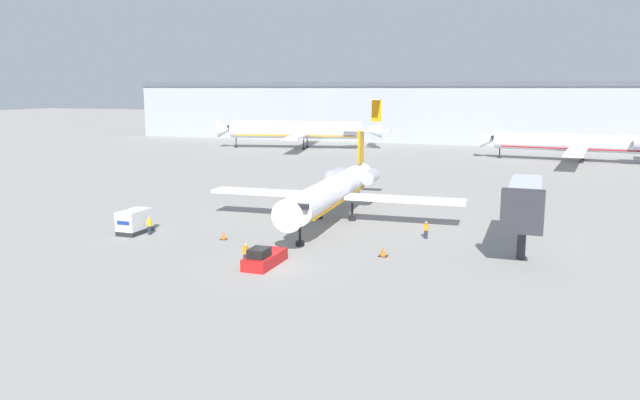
{
  "coord_description": "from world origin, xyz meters",
  "views": [
    {
      "loc": [
        19.63,
        -42.69,
        13.83
      ],
      "look_at": [
        0.0,
        12.1,
        3.31
      ],
      "focal_mm": 35.0,
      "sensor_mm": 36.0,
      "label": 1
    }
  ],
  "objects_px": {
    "worker_on_apron": "(149,225)",
    "airplane_parked_far_left": "(578,143)",
    "worker_by_wing": "(426,230)",
    "traffic_cone_left": "(224,235)",
    "pushback_tug": "(264,258)",
    "worker_near_tug": "(246,253)",
    "airplane_parked_far_right": "(300,130)",
    "airplane_main": "(334,190)",
    "jet_bridge": "(525,200)",
    "traffic_cone_right": "(383,252)",
    "luggage_cart": "(135,222)"
  },
  "relations": [
    {
      "from": "airplane_main",
      "to": "airplane_parked_far_left",
      "type": "bearing_deg",
      "value": 68.22
    },
    {
      "from": "worker_on_apron",
      "to": "traffic_cone_right",
      "type": "distance_m",
      "value": 22.88
    },
    {
      "from": "worker_by_wing",
      "to": "traffic_cone_left",
      "type": "bearing_deg",
      "value": -159.19
    },
    {
      "from": "worker_near_tug",
      "to": "airplane_parked_far_left",
      "type": "height_order",
      "value": "airplane_parked_far_left"
    },
    {
      "from": "traffic_cone_left",
      "to": "luggage_cart",
      "type": "bearing_deg",
      "value": -176.05
    },
    {
      "from": "worker_by_wing",
      "to": "worker_on_apron",
      "type": "xyz_separation_m",
      "value": [
        -25.1,
        -7.34,
        0.07
      ]
    },
    {
      "from": "airplane_main",
      "to": "worker_by_wing",
      "type": "height_order",
      "value": "airplane_main"
    },
    {
      "from": "airplane_parked_far_right",
      "to": "traffic_cone_right",
      "type": "bearing_deg",
      "value": -64.26
    },
    {
      "from": "airplane_parked_far_left",
      "to": "jet_bridge",
      "type": "xyz_separation_m",
      "value": [
        -7.36,
        -72.7,
        0.88
      ]
    },
    {
      "from": "worker_near_tug",
      "to": "airplane_parked_far_right",
      "type": "height_order",
      "value": "airplane_parked_far_right"
    },
    {
      "from": "worker_near_tug",
      "to": "traffic_cone_left",
      "type": "relative_size",
      "value": 2.03
    },
    {
      "from": "traffic_cone_right",
      "to": "airplane_parked_far_right",
      "type": "distance_m",
      "value": 94.12
    },
    {
      "from": "airplane_main",
      "to": "airplane_parked_far_left",
      "type": "xyz_separation_m",
      "value": [
        26.49,
        66.27,
        0.25
      ]
    },
    {
      "from": "airplane_parked_far_right",
      "to": "traffic_cone_left",
      "type": "bearing_deg",
      "value": -73.09
    },
    {
      "from": "traffic_cone_left",
      "to": "airplane_parked_far_left",
      "type": "height_order",
      "value": "airplane_parked_far_left"
    },
    {
      "from": "worker_near_tug",
      "to": "worker_by_wing",
      "type": "xyz_separation_m",
      "value": [
        11.98,
        13.29,
        -0.03
      ]
    },
    {
      "from": "worker_by_wing",
      "to": "traffic_cone_left",
      "type": "height_order",
      "value": "worker_by_wing"
    },
    {
      "from": "worker_on_apron",
      "to": "airplane_parked_far_right",
      "type": "height_order",
      "value": "airplane_parked_far_right"
    },
    {
      "from": "traffic_cone_right",
      "to": "traffic_cone_left",
      "type": "bearing_deg",
      "value": 177.28
    },
    {
      "from": "jet_bridge",
      "to": "pushback_tug",
      "type": "bearing_deg",
      "value": -149.27
    },
    {
      "from": "worker_by_wing",
      "to": "airplane_parked_far_left",
      "type": "xyz_separation_m",
      "value": [
        15.93,
        70.76,
        2.73
      ]
    },
    {
      "from": "worker_near_tug",
      "to": "airplane_parked_far_left",
      "type": "distance_m",
      "value": 88.61
    },
    {
      "from": "worker_by_wing",
      "to": "airplane_parked_far_left",
      "type": "relative_size",
      "value": 0.04
    },
    {
      "from": "worker_on_apron",
      "to": "jet_bridge",
      "type": "height_order",
      "value": "jet_bridge"
    },
    {
      "from": "luggage_cart",
      "to": "worker_near_tug",
      "type": "height_order",
      "value": "luggage_cart"
    },
    {
      "from": "worker_by_wing",
      "to": "airplane_parked_far_right",
      "type": "distance_m",
      "value": 88.58
    },
    {
      "from": "airplane_main",
      "to": "traffic_cone_right",
      "type": "bearing_deg",
      "value": -54.96
    },
    {
      "from": "worker_near_tug",
      "to": "traffic_cone_left",
      "type": "bearing_deg",
      "value": 129.95
    },
    {
      "from": "luggage_cart",
      "to": "airplane_parked_far_left",
      "type": "distance_m",
      "value": 89.02
    },
    {
      "from": "worker_near_tug",
      "to": "airplane_parked_far_right",
      "type": "bearing_deg",
      "value": 108.93
    },
    {
      "from": "luggage_cart",
      "to": "worker_on_apron",
      "type": "bearing_deg",
      "value": -1.14
    },
    {
      "from": "pushback_tug",
      "to": "traffic_cone_left",
      "type": "xyz_separation_m",
      "value": [
        -7.15,
        6.54,
        -0.19
      ]
    },
    {
      "from": "traffic_cone_right",
      "to": "airplane_parked_far_right",
      "type": "height_order",
      "value": "airplane_parked_far_right"
    },
    {
      "from": "worker_near_tug",
      "to": "traffic_cone_right",
      "type": "xyz_separation_m",
      "value": [
        9.75,
        5.9,
        -0.48
      ]
    },
    {
      "from": "worker_near_tug",
      "to": "worker_on_apron",
      "type": "distance_m",
      "value": 14.41
    },
    {
      "from": "pushback_tug",
      "to": "worker_by_wing",
      "type": "bearing_deg",
      "value": 51.81
    },
    {
      "from": "worker_near_tug",
      "to": "airplane_main",
      "type": "bearing_deg",
      "value": 85.42
    },
    {
      "from": "worker_on_apron",
      "to": "pushback_tug",
      "type": "bearing_deg",
      "value": -21.74
    },
    {
      "from": "worker_by_wing",
      "to": "traffic_cone_left",
      "type": "xyz_separation_m",
      "value": [
        -17.53,
        -6.66,
        -0.45
      ]
    },
    {
      "from": "traffic_cone_left",
      "to": "jet_bridge",
      "type": "bearing_deg",
      "value": 10.27
    },
    {
      "from": "airplane_parked_far_right",
      "to": "worker_on_apron",
      "type": "bearing_deg",
      "value": -78.02
    },
    {
      "from": "jet_bridge",
      "to": "airplane_parked_far_left",
      "type": "bearing_deg",
      "value": 84.22
    },
    {
      "from": "worker_by_wing",
      "to": "traffic_cone_right",
      "type": "xyz_separation_m",
      "value": [
        -2.23,
        -7.39,
        -0.45
      ]
    },
    {
      "from": "luggage_cart",
      "to": "pushback_tug",
      "type": "bearing_deg",
      "value": -19.79
    },
    {
      "from": "pushback_tug",
      "to": "worker_near_tug",
      "type": "bearing_deg",
      "value": -176.81
    },
    {
      "from": "airplane_main",
      "to": "worker_near_tug",
      "type": "relative_size",
      "value": 16.42
    },
    {
      "from": "airplane_main",
      "to": "airplane_parked_far_right",
      "type": "bearing_deg",
      "value": 114.05
    },
    {
      "from": "airplane_parked_far_left",
      "to": "traffic_cone_left",
      "type": "bearing_deg",
      "value": -113.37
    },
    {
      "from": "worker_on_apron",
      "to": "airplane_parked_far_left",
      "type": "relative_size",
      "value": 0.05
    },
    {
      "from": "airplane_main",
      "to": "airplane_parked_far_left",
      "type": "relative_size",
      "value": 0.71
    }
  ]
}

